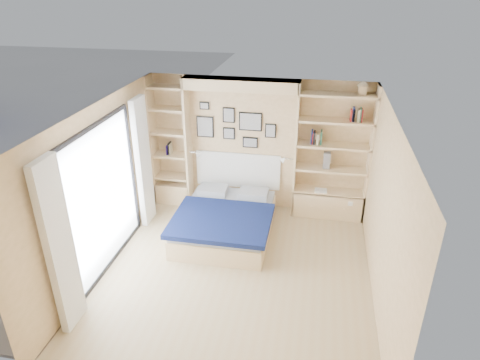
# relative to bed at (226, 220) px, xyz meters

# --- Properties ---
(ground) EXTENTS (4.50, 4.50, 0.00)m
(ground) POSITION_rel_bed_xyz_m (0.38, -1.12, -0.27)
(ground) COLOR tan
(ground) RESTS_ON ground
(room_shell) EXTENTS (4.50, 4.50, 4.50)m
(room_shell) POSITION_rel_bed_xyz_m (-0.00, 0.40, 0.81)
(room_shell) COLOR beige
(room_shell) RESTS_ON ground
(bed) EXTENTS (1.62, 2.12, 1.07)m
(bed) POSITION_rel_bed_xyz_m (0.00, 0.00, 0.00)
(bed) COLOR beige
(bed) RESTS_ON ground
(photo_gallery) EXTENTS (1.48, 0.02, 0.82)m
(photo_gallery) POSITION_rel_bed_xyz_m (-0.07, 1.10, 1.34)
(photo_gallery) COLOR black
(photo_gallery) RESTS_ON ground
(reading_lamps) EXTENTS (1.92, 0.12, 0.15)m
(reading_lamps) POSITION_rel_bed_xyz_m (0.08, 0.88, 0.84)
(reading_lamps) COLOR silver
(reading_lamps) RESTS_ON ground
(shelf_decor) EXTENTS (3.53, 0.23, 2.03)m
(shelf_decor) POSITION_rel_bed_xyz_m (1.47, 0.95, 1.43)
(shelf_decor) COLOR #A51E1E
(shelf_decor) RESTS_ON ground
(deck) EXTENTS (3.20, 4.00, 0.05)m
(deck) POSITION_rel_bed_xyz_m (-3.22, -1.12, -0.27)
(deck) COLOR brown
(deck) RESTS_ON ground
(deck_chair) EXTENTS (0.59, 0.84, 0.78)m
(deck_chair) POSITION_rel_bed_xyz_m (-2.90, -1.31, 0.11)
(deck_chair) COLOR tan
(deck_chair) RESTS_ON ground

